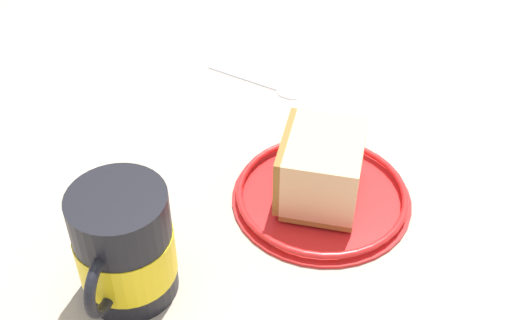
{
  "coord_description": "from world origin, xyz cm",
  "views": [
    {
      "loc": [
        -13.3,
        41.11,
        43.87
      ],
      "look_at": [
        -0.51,
        -4.12,
        3.0
      ],
      "focal_mm": 46.05,
      "sensor_mm": 36.0,
      "label": 1
    }
  ],
  "objects_px": {
    "tea_mug": "(124,247)",
    "teaspoon": "(275,87)",
    "small_plate": "(321,195)",
    "cake_slice": "(321,168)"
  },
  "relations": [
    {
      "from": "cake_slice",
      "to": "tea_mug",
      "type": "distance_m",
      "value": 0.19
    },
    {
      "from": "small_plate",
      "to": "teaspoon",
      "type": "xyz_separation_m",
      "value": [
        0.09,
        -0.17,
        -0.0
      ]
    },
    {
      "from": "tea_mug",
      "to": "teaspoon",
      "type": "height_order",
      "value": "tea_mug"
    },
    {
      "from": "tea_mug",
      "to": "teaspoon",
      "type": "bearing_deg",
      "value": -97.9
    },
    {
      "from": "small_plate",
      "to": "cake_slice",
      "type": "xyz_separation_m",
      "value": [
        0.0,
        0.0,
        0.03
      ]
    },
    {
      "from": "cake_slice",
      "to": "teaspoon",
      "type": "relative_size",
      "value": 0.7
    },
    {
      "from": "tea_mug",
      "to": "teaspoon",
      "type": "xyz_separation_m",
      "value": [
        -0.04,
        -0.31,
        -0.05
      ]
    },
    {
      "from": "small_plate",
      "to": "tea_mug",
      "type": "bearing_deg",
      "value": 47.71
    },
    {
      "from": "teaspoon",
      "to": "small_plate",
      "type": "bearing_deg",
      "value": 118.03
    },
    {
      "from": "small_plate",
      "to": "cake_slice",
      "type": "distance_m",
      "value": 0.03
    }
  ]
}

